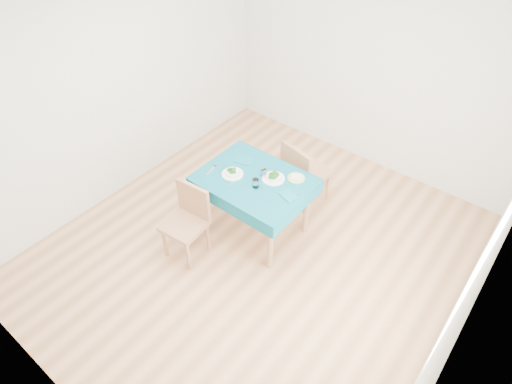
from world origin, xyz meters
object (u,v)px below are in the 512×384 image
Objects in this scene: chair_far at (308,161)px; table at (255,205)px; chair_near at (183,219)px; side_plate at (296,178)px; bowl_near at (233,172)px; bowl_far at (273,176)px.

table is at bearing 91.45° from chair_far.
table is at bearing 59.11° from chair_near.
chair_near is 1.25m from side_plate.
bowl_near is 0.68m from side_plate.
bowl_near is (0.12, 0.65, 0.28)m from chair_near.
side_plate is at bearing 50.50° from chair_near.
bowl_far is at bearing 28.96° from bowl_near.
side_plate is (0.57, 0.37, -0.03)m from bowl_near.
chair_far reaches higher than bowl_near.
bowl_near is at bearing -151.04° from bowl_far.
table is at bearing -140.34° from side_plate.
chair_far is (0.51, 1.54, 0.07)m from chair_near.
chair_near is 1.63m from chair_far.
table is 4.74× the size of bowl_far.
chair_far is 4.77× the size of bowl_far.
bowl_far is at bearing 38.63° from table.
side_plate is (0.69, 1.02, 0.25)m from chair_near.
chair_far reaches higher than side_plate.
chair_far is at bearing 66.69° from bowl_near.
chair_near is at bearing -100.90° from bowl_near.
bowl_near is at bearing 79.20° from chair_far.
bowl_far is at bearing 102.31° from chair_far.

